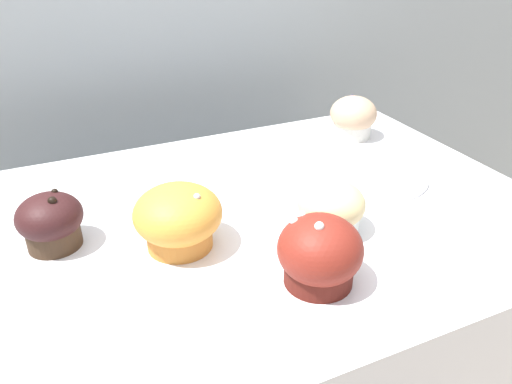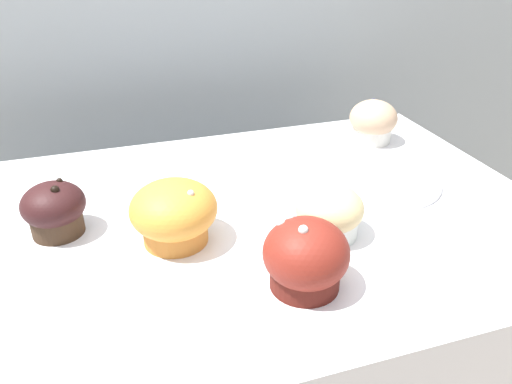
{
  "view_description": "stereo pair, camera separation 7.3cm",
  "coord_description": "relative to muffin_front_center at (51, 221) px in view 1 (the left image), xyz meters",
  "views": [
    {
      "loc": [
        -0.22,
        -0.6,
        1.33
      ],
      "look_at": [
        0.04,
        -0.02,
        0.98
      ],
      "focal_mm": 35.0,
      "sensor_mm": 36.0,
      "label": 1
    },
    {
      "loc": [
        -0.16,
        -0.63,
        1.33
      ],
      "look_at": [
        0.04,
        -0.02,
        0.98
      ],
      "focal_mm": 35.0,
      "sensor_mm": 36.0,
      "label": 2
    }
  ],
  "objects": [
    {
      "name": "wall_back",
      "position": [
        0.24,
        0.57,
        -0.08
      ],
      "size": [
        3.2,
        0.1,
        1.8
      ],
      "primitive_type": "cube",
      "color": "#A8B2B7",
      "rests_on": "ground"
    },
    {
      "name": "muffin_front_center",
      "position": [
        0.0,
        0.0,
        0.0
      ],
      "size": [
        0.09,
        0.09,
        0.08
      ],
      "color": "#3D2A1B",
      "rests_on": "display_counter"
    },
    {
      "name": "muffin_back_left",
      "position": [
        0.16,
        -0.07,
        0.01
      ],
      "size": [
        0.12,
        0.12,
        0.09
      ],
      "color": "orange",
      "rests_on": "display_counter"
    },
    {
      "name": "muffin_back_right",
      "position": [
        0.6,
        0.16,
        0.0
      ],
      "size": [
        0.09,
        0.09,
        0.08
      ],
      "color": "silver",
      "rests_on": "display_counter"
    },
    {
      "name": "muffin_front_left",
      "position": [
        0.29,
        -0.22,
        0.0
      ],
      "size": [
        0.1,
        0.1,
        0.09
      ],
      "color": "#531A13",
      "rests_on": "display_counter"
    },
    {
      "name": "muffin_front_right",
      "position": [
        0.37,
        -0.12,
        -0.0
      ],
      "size": [
        0.1,
        0.1,
        0.08
      ],
      "color": "white",
      "rests_on": "display_counter"
    },
    {
      "name": "serving_plate",
      "position": [
        0.52,
        -0.0,
        -0.03
      ],
      "size": [
        0.2,
        0.2,
        0.01
      ],
      "color": "white",
      "rests_on": "display_counter"
    }
  ]
}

